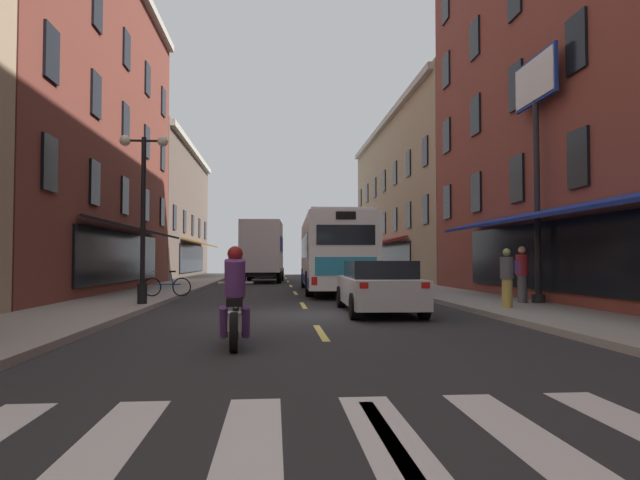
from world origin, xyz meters
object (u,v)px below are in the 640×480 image
at_px(transit_bus, 333,253).
at_px(box_truck, 263,251).
at_px(sedan_mid, 264,269).
at_px(sedan_near, 378,286).
at_px(bicycle_near, 167,286).
at_px(street_lamp_twin, 143,210).
at_px(pedestrian_near, 508,276).
at_px(pedestrian_mid, 522,274).
at_px(billboard_sign, 536,118).
at_px(motorcycle_rider, 235,303).

relative_size(transit_bus, box_truck, 1.58).
xyz_separation_m(box_truck, sedan_mid, (-0.06, 8.44, -1.25)).
bearing_deg(sedan_mid, sedan_near, -83.07).
height_order(sedan_near, bicycle_near, sedan_near).
height_order(bicycle_near, street_lamp_twin, street_lamp_twin).
relative_size(pedestrian_near, pedestrian_mid, 0.94).
bearing_deg(sedan_near, billboard_sign, 15.36).
height_order(billboard_sign, sedan_near, billboard_sign).
bearing_deg(billboard_sign, transit_bus, 122.15).
height_order(transit_bus, motorcycle_rider, transit_bus).
relative_size(billboard_sign, sedan_near, 1.56).
height_order(sedan_mid, pedestrian_near, pedestrian_near).
bearing_deg(transit_bus, sedan_mid, 99.93).
distance_m(sedan_near, sedan_mid, 29.54).
xyz_separation_m(billboard_sign, box_truck, (-8.68, 19.46, -3.80)).
bearing_deg(pedestrian_mid, billboard_sign, 14.47).
bearing_deg(sedan_near, transit_bus, 90.96).
height_order(transit_bus, street_lamp_twin, street_lamp_twin).
height_order(motorcycle_rider, pedestrian_mid, pedestrian_mid).
relative_size(bicycle_near, street_lamp_twin, 0.34).
distance_m(box_truck, bicycle_near, 16.00).
height_order(box_truck, street_lamp_twin, street_lamp_twin).
xyz_separation_m(transit_bus, street_lamp_twin, (-6.49, -7.97, 1.17)).
height_order(sedan_near, motorcycle_rider, motorcycle_rider).
xyz_separation_m(bicycle_near, street_lamp_twin, (-0.09, -3.29, 2.41)).
relative_size(transit_bus, motorcycle_rider, 5.45).
height_order(bicycle_near, pedestrian_mid, pedestrian_mid).
bearing_deg(billboard_sign, bicycle_near, 161.96).
height_order(billboard_sign, box_truck, billboard_sign).
xyz_separation_m(sedan_mid, pedestrian_mid, (8.21, -27.98, 0.28)).
distance_m(sedan_mid, pedestrian_mid, 29.16).
bearing_deg(motorcycle_rider, box_truck, 90.13).
bearing_deg(motorcycle_rider, transit_bus, 77.91).
distance_m(billboard_sign, box_truck, 21.64).
relative_size(box_truck, pedestrian_mid, 4.23).
bearing_deg(billboard_sign, sedan_near, -164.64).
distance_m(sedan_near, street_lamp_twin, 7.28).
xyz_separation_m(billboard_sign, sedan_near, (-5.18, -1.42, -5.06)).
height_order(sedan_near, pedestrian_near, pedestrian_near).
bearing_deg(street_lamp_twin, sedan_near, -16.39).
bearing_deg(sedan_near, box_truck, 99.51).
relative_size(transit_bus, pedestrian_near, 7.05).
bearing_deg(sedan_mid, pedestrian_near, -76.47).
distance_m(box_truck, sedan_mid, 8.53).
xyz_separation_m(transit_bus, sedan_near, (0.17, -9.93, -1.03)).
relative_size(transit_bus, street_lamp_twin, 2.26).
xyz_separation_m(sedan_mid, pedestrian_near, (7.10, -29.49, 0.25)).
bearing_deg(street_lamp_twin, sedan_mid, 83.55).
height_order(billboard_sign, pedestrian_mid, billboard_sign).
bearing_deg(transit_bus, bicycle_near, -143.83).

